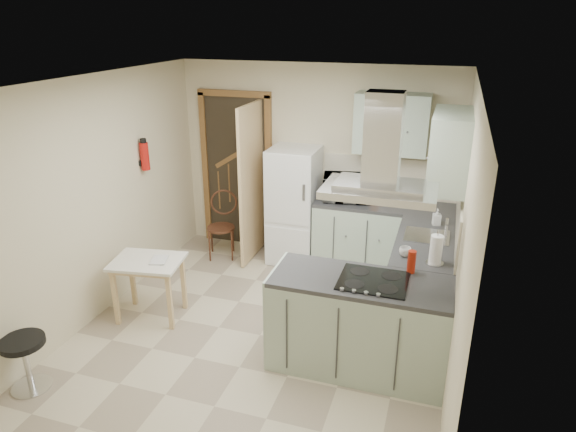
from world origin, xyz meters
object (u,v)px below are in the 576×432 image
(microwave, at_px, (346,188))
(extractor_hood, at_px, (379,191))
(drop_leaf_table, at_px, (150,288))
(fridge, at_px, (294,205))
(peninsula, at_px, (359,324))
(bentwood_chair, at_px, (221,228))
(stool, at_px, (27,364))

(microwave, bearing_deg, extractor_hood, -82.77)
(extractor_hood, height_order, drop_leaf_table, extractor_hood)
(fridge, height_order, extractor_hood, extractor_hood)
(peninsula, distance_m, bentwood_chair, 2.78)
(extractor_hood, bearing_deg, microwave, 108.28)
(fridge, relative_size, drop_leaf_table, 2.12)
(bentwood_chair, height_order, stool, bentwood_chair)
(microwave, bearing_deg, fridge, 168.78)
(extractor_hood, relative_size, microwave, 1.60)
(peninsula, distance_m, stool, 2.90)
(peninsula, height_order, extractor_hood, extractor_hood)
(peninsula, xyz_separation_m, extractor_hood, (0.10, 0.00, 1.27))
(stool, xyz_separation_m, microwave, (2.09, 3.14, 0.81))
(peninsula, height_order, bentwood_chair, peninsula)
(extractor_hood, height_order, stool, extractor_hood)
(peninsula, height_order, microwave, microwave)
(peninsula, relative_size, stool, 3.14)
(fridge, height_order, peninsula, fridge)
(fridge, bearing_deg, stool, -114.36)
(stool, relative_size, microwave, 0.88)
(peninsula, xyz_separation_m, microwave, (-0.55, 1.98, 0.61))
(bentwood_chair, bearing_deg, extractor_hood, -58.10)
(fridge, xyz_separation_m, extractor_hood, (1.32, -1.98, 0.97))
(drop_leaf_table, bearing_deg, extractor_hood, -13.27)
(peninsula, relative_size, bentwood_chair, 1.90)
(extractor_hood, xyz_separation_m, microwave, (-0.65, 1.98, -0.66))
(drop_leaf_table, distance_m, stool, 1.39)
(fridge, bearing_deg, extractor_hood, -56.21)
(extractor_hood, height_order, microwave, extractor_hood)
(microwave, bearing_deg, stool, -134.76)
(peninsula, xyz_separation_m, bentwood_chair, (-2.16, 1.75, -0.04))
(drop_leaf_table, height_order, stool, drop_leaf_table)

